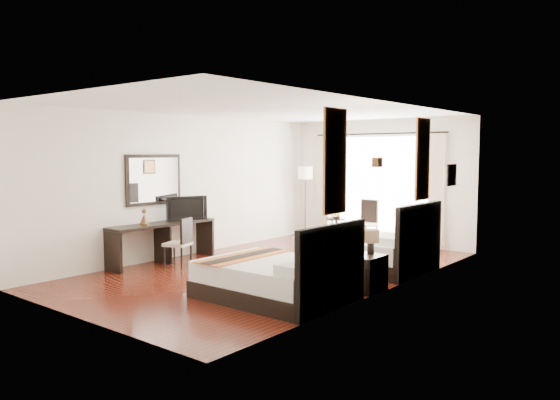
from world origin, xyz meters
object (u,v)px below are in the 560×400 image
Objects in this scene: console_desk at (163,243)px; television at (185,208)px; bed_near at (278,278)px; vase at (360,255)px; desk_chair at (179,252)px; nightstand at (366,273)px; side_table at (336,230)px; window_chair at (364,231)px; floor_lamp at (305,177)px; bed_far at (368,250)px; fruit_bowl at (337,217)px; table_lamp at (371,238)px.

television is at bearing 87.92° from console_desk.
bed_near is at bearing -87.61° from television.
desk_chair is at bearing -172.80° from vase.
nightstand is 4.58m from side_table.
window_chair is at bearing -7.01° from television.
nightstand is at bearing 169.99° from desk_chair.
floor_lamp is at bearing -88.95° from window_chair.
bed_near is 2.28× the size of desk_chair.
vase is at bearing -63.94° from bed_far.
bed_far is at bearing 32.03° from console_desk.
side_table is at bearing 4.27° from television.
bed_near is 3.53m from television.
television is (-4.00, 0.15, 0.42)m from vase.
bed_near is 10.06× the size of fruit_bowl.
side_table is (1.15, 4.14, -0.11)m from console_desk.
fruit_bowl is (0.04, -0.04, 0.30)m from side_table.
floor_lamp is at bearing 122.57° from bed_near.
desk_chair is (-3.51, -0.62, 0.00)m from nightstand.
table_lamp is 4.41m from fruit_bowl.
side_table is at bearing -3.37° from floor_lamp.
bed_near is at bearing -126.34° from vase.
table_lamp is 3.62m from desk_chair.
console_desk is (-3.28, 0.60, 0.08)m from bed_near.
bed_near is at bearing -10.36° from console_desk.
floor_lamp is 8.56× the size of fruit_bowl.
floor_lamp is 3.18× the size of side_table.
window_chair is (-1.27, 2.04, -0.01)m from bed_far.
desk_chair is at bearing -142.78° from bed_far.
bed_far is 0.98× the size of console_desk.
side_table is (0.94, -0.06, -1.19)m from floor_lamp.
bed_near is 1.27m from vase.
nightstand is 2.78× the size of fruit_bowl.
vase is at bearing 53.66° from bed_near.
console_desk is (-4.01, -0.72, -0.40)m from table_lamp.
floor_lamp is (-3.80, 3.63, 1.19)m from nightstand.
desk_chair is 1.64× the size of side_table.
bed_near is 2.00× the size of window_chair.
desk_chair is at bearing -119.01° from television.
fruit_bowl is (-2.82, 3.71, -0.00)m from vase.
table_lamp is 0.50× the size of television.
bed_near is at bearing -57.43° from floor_lamp.
console_desk reaches higher than vase.
console_desk is (-4.02, -0.40, -0.19)m from vase.
side_table is (-2.13, 4.74, -0.03)m from bed_near.
nightstand is at bearing 88.37° from vase.
window_chair is at bearing -3.09° from fruit_bowl.
bed_near is 2.83m from desk_chair.
fruit_bowl is at bearing 3.57° from television.
bed_far reaches higher than fruit_bowl.
nightstand is 4.06m from window_chair.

